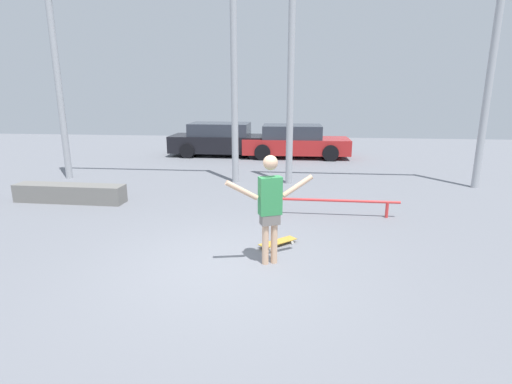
% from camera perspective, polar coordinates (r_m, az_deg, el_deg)
% --- Properties ---
extents(ground_plane, '(36.00, 36.00, 0.00)m').
position_cam_1_polar(ground_plane, '(6.60, -3.75, -10.48)').
color(ground_plane, slate).
extents(skateboarder, '(1.37, 0.64, 1.80)m').
position_cam_1_polar(skateboarder, '(6.32, 2.03, -1.59)').
color(skateboarder, '#DBAD89').
rests_on(skateboarder, ground_plane).
extents(skateboard, '(0.70, 0.67, 0.08)m').
position_cam_1_polar(skateboard, '(7.37, 3.15, -7.15)').
color(skateboard, gold).
rests_on(skateboard, ground_plane).
extents(grind_box, '(2.82, 0.59, 0.45)m').
position_cam_1_polar(grind_box, '(11.12, -25.04, -0.17)').
color(grind_box, slate).
rests_on(grind_box, ground_plane).
extents(grind_rail, '(3.08, 0.11, 0.39)m').
position_cam_1_polar(grind_rail, '(9.12, 10.48, -1.44)').
color(grind_rail, red).
rests_on(grind_rail, ground_plane).
extents(canopy_support_left, '(5.60, 0.20, 5.58)m').
position_cam_1_polar(canopy_support_left, '(12.72, -15.82, 16.91)').
color(canopy_support_left, '#A5A8AD').
rests_on(canopy_support_left, ground_plane).
extents(canopy_support_right, '(5.60, 0.20, 5.58)m').
position_cam_1_polar(canopy_support_right, '(12.14, 18.47, 16.86)').
color(canopy_support_right, '#A5A8AD').
rests_on(canopy_support_right, ground_plane).
extents(parked_car_black, '(4.54, 1.90, 1.38)m').
position_cam_1_polar(parked_car_black, '(17.25, -4.72, 7.42)').
color(parked_car_black, black).
rests_on(parked_car_black, ground_plane).
extents(parked_car_red, '(4.39, 1.99, 1.34)m').
position_cam_1_polar(parked_car_red, '(16.84, 5.57, 7.17)').
color(parked_car_red, red).
rests_on(parked_car_red, ground_plane).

